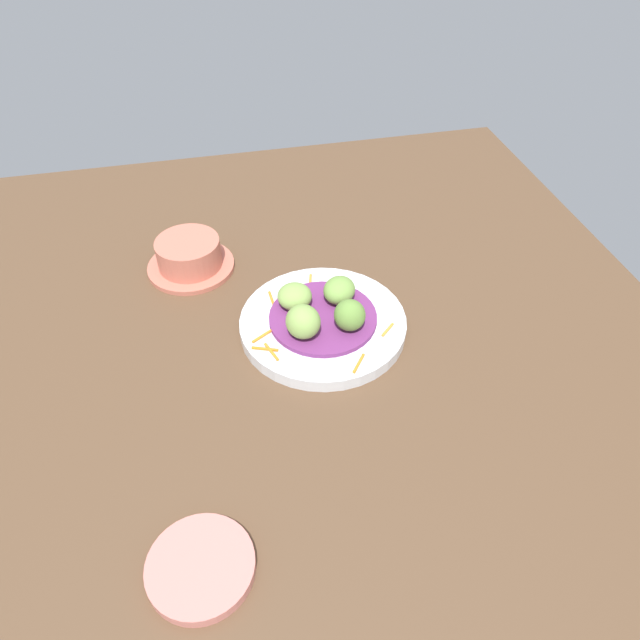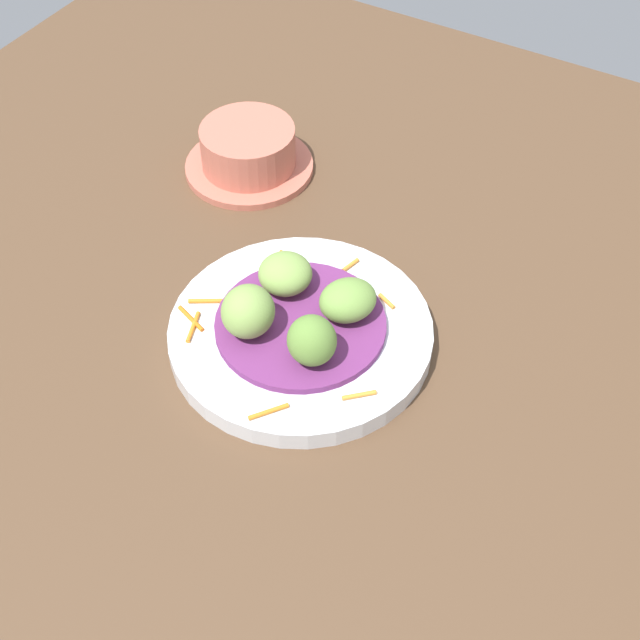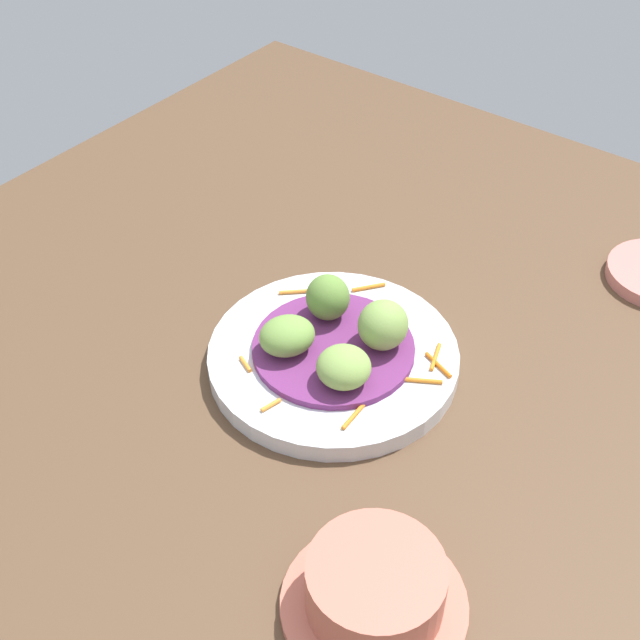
% 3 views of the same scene
% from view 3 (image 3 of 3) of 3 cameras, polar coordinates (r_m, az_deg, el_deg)
% --- Properties ---
extents(table_surface, '(1.10, 1.10, 0.02)m').
position_cam_3_polar(table_surface, '(0.82, 2.12, -5.16)').
color(table_surface, brown).
rests_on(table_surface, ground).
extents(main_plate, '(0.24, 0.24, 0.02)m').
position_cam_3_polar(main_plate, '(0.83, 0.88, -2.51)').
color(main_plate, silver).
rests_on(main_plate, table_surface).
extents(cabbage_bed, '(0.15, 0.15, 0.01)m').
position_cam_3_polar(cabbage_bed, '(0.82, 0.89, -1.86)').
color(cabbage_bed, '#702D6B').
rests_on(cabbage_bed, main_plate).
extents(carrot_garnish, '(0.21, 0.20, 0.00)m').
position_cam_3_polar(carrot_garnish, '(0.82, 3.07, -2.23)').
color(carrot_garnish, orange).
rests_on(carrot_garnish, main_plate).
extents(guac_scoop_left, '(0.06, 0.06, 0.05)m').
position_cam_3_polar(guac_scoop_left, '(0.80, 3.98, -0.22)').
color(guac_scoop_left, '#84A851').
rests_on(guac_scoop_left, cabbage_bed).
extents(guac_scoop_center, '(0.06, 0.06, 0.05)m').
position_cam_3_polar(guac_scoop_center, '(0.83, 0.52, 1.51)').
color(guac_scoop_center, olive).
rests_on(guac_scoop_center, cabbage_bed).
extents(guac_scoop_right, '(0.07, 0.07, 0.03)m').
position_cam_3_polar(guac_scoop_right, '(0.80, -2.19, -1.05)').
color(guac_scoop_right, '#759E47').
rests_on(guac_scoop_right, cabbage_bed).
extents(guac_scoop_back, '(0.07, 0.07, 0.03)m').
position_cam_3_polar(guac_scoop_back, '(0.77, 1.32, -2.98)').
color(guac_scoop_back, '#84A851').
rests_on(guac_scoop_back, cabbage_bed).
extents(terracotta_bowl, '(0.14, 0.14, 0.05)m').
position_cam_3_polar(terracotta_bowl, '(0.66, 3.65, -17.37)').
color(terracotta_bowl, '#C66B56').
rests_on(terracotta_bowl, table_surface).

